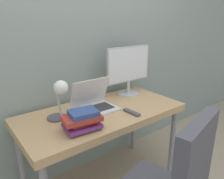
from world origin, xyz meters
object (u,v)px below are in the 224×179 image
Objects in this scene: desk_lamp at (60,96)px; book_stack at (83,120)px; monitor at (128,68)px; laptop at (94,104)px.

book_stack is at bearing -67.87° from desk_lamp.
monitor is at bearing 26.43° from book_stack.
monitor is 0.84m from desk_lamp.
monitor is (0.50, 0.13, 0.22)m from laptop.
monitor is at bearing 14.34° from laptop.
laptop is 0.68× the size of monitor.
book_stack is (-0.25, -0.24, 0.02)m from laptop.
desk_lamp is at bearing -169.22° from laptop.
laptop is at bearing 44.41° from book_stack.
monitor is 0.85m from book_stack.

